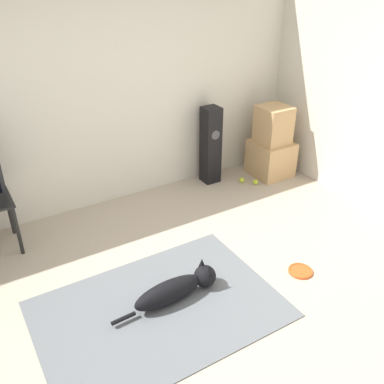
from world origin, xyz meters
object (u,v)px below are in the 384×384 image
at_px(dog, 178,288).
at_px(floor_speaker, 211,145).
at_px(tennis_ball_near_speaker, 255,182).
at_px(tennis_ball_by_boxes, 242,180).
at_px(cardboard_box_upper, 273,125).
at_px(cardboard_box_lower, 271,158).
at_px(frisbee, 300,271).

distance_m(dog, floor_speaker, 2.24).
bearing_deg(tennis_ball_near_speaker, tennis_ball_by_boxes, 130.86).
xyz_separation_m(cardboard_box_upper, floor_speaker, (-0.76, 0.26, -0.20)).
bearing_deg(dog, floor_speaker, 49.73).
bearing_deg(cardboard_box_lower, cardboard_box_upper, -151.72).
relative_size(frisbee, cardboard_box_upper, 0.47).
xyz_separation_m(cardboard_box_lower, floor_speaker, (-0.78, 0.25, 0.26)).
bearing_deg(floor_speaker, frisbee, -98.54).
bearing_deg(cardboard_box_lower, frisbee, -122.11).
xyz_separation_m(frisbee, cardboard_box_upper, (1.06, 1.70, 0.68)).
bearing_deg(cardboard_box_upper, tennis_ball_near_speaker, -158.20).
relative_size(frisbee, tennis_ball_near_speaker, 3.37).
xyz_separation_m(frisbee, floor_speaker, (0.29, 1.96, 0.47)).
bearing_deg(floor_speaker, tennis_ball_near_speaker, -42.00).
bearing_deg(floor_speaker, cardboard_box_lower, -17.80).
bearing_deg(tennis_ball_by_boxes, tennis_ball_near_speaker, -49.14).
height_order(cardboard_box_lower, cardboard_box_upper, cardboard_box_upper).
height_order(dog, cardboard_box_upper, cardboard_box_upper).
bearing_deg(tennis_ball_near_speaker, cardboard_box_upper, 21.80).
relative_size(dog, tennis_ball_by_boxes, 14.89).
bearing_deg(cardboard_box_lower, floor_speaker, 162.20).
bearing_deg(cardboard_box_upper, tennis_ball_by_boxes, 179.89).
xyz_separation_m(dog, tennis_ball_near_speaker, (1.86, 1.29, -0.08)).
bearing_deg(dog, tennis_ball_near_speaker, 34.77).
distance_m(frisbee, cardboard_box_upper, 2.12).
xyz_separation_m(dog, cardboard_box_lower, (2.21, 1.43, 0.11)).
bearing_deg(cardboard_box_lower, tennis_ball_near_speaker, -157.89).
bearing_deg(cardboard_box_upper, dog, -146.98).
relative_size(floor_speaker, tennis_ball_by_boxes, 14.76).
height_order(cardboard_box_lower, floor_speaker, floor_speaker).
relative_size(cardboard_box_lower, tennis_ball_near_speaker, 7.45).
distance_m(frisbee, tennis_ball_near_speaker, 1.73).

